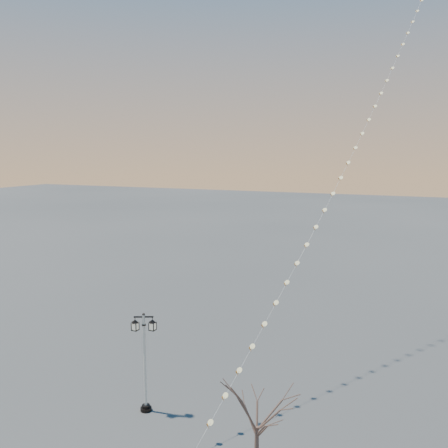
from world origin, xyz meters
The scene contains 4 objects.
ground centered at (0.00, 0.00, 0.00)m, with size 300.00×300.00×0.00m, color #464747.
street_lamp centered at (-2.17, 2.29, 3.18)m, with size 1.38×0.90×5.75m.
bare_tree centered at (5.43, -0.48, 3.05)m, with size 2.65×2.65×4.39m.
kite_train centered at (7.78, 22.82, 21.37)m, with size 11.78×46.72×42.92m.
Camera 1 is at (11.86, -19.10, 14.51)m, focal length 38.32 mm.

